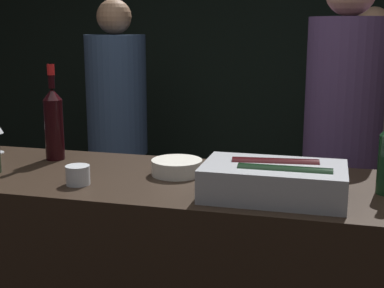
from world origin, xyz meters
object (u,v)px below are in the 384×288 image
object	(u,v)px
candle_votive	(78,175)
person_grey_polo	(366,130)
bowl_white	(177,167)
person_in_hoodie	(117,126)
ice_bin_with_bottles	(275,180)
red_wine_bottle_tall	(54,122)
person_blond_tee	(341,154)

from	to	relation	value
candle_votive	person_grey_polo	size ratio (longest dim) A/B	0.05
person_grey_polo	bowl_white	bearing A→B (deg)	90.95
bowl_white	candle_votive	world-z (taller)	candle_votive
bowl_white	person_in_hoodie	distance (m)	1.50
ice_bin_with_bottles	red_wine_bottle_tall	bearing A→B (deg)	163.18
person_blond_tee	person_grey_polo	xyz separation A→B (m)	(0.17, 1.13, -0.10)
bowl_white	person_blond_tee	xyz separation A→B (m)	(0.58, 0.59, -0.05)
bowl_white	person_grey_polo	xyz separation A→B (m)	(0.74, 1.72, -0.15)
bowl_white	person_blond_tee	world-z (taller)	person_blond_tee
bowl_white	person_grey_polo	bearing A→B (deg)	66.62
red_wine_bottle_tall	candle_votive	bearing A→B (deg)	-50.33
person_blond_tee	candle_votive	bearing A→B (deg)	123.59
person_in_hoodie	person_grey_polo	world-z (taller)	person_in_hoodie
red_wine_bottle_tall	person_blond_tee	size ratio (longest dim) A/B	0.21
ice_bin_with_bottles	bowl_white	xyz separation A→B (m)	(-0.37, 0.18, -0.03)
candle_votive	person_grey_polo	xyz separation A→B (m)	(1.03, 1.93, -0.15)
bowl_white	person_in_hoodie	bearing A→B (deg)	120.78
ice_bin_with_bottles	red_wine_bottle_tall	xyz separation A→B (m)	(-0.90, 0.27, 0.10)
bowl_white	red_wine_bottle_tall	world-z (taller)	red_wine_bottle_tall
candle_votive	person_in_hoodie	bearing A→B (deg)	107.80
red_wine_bottle_tall	person_grey_polo	distance (m)	2.09
bowl_white	person_blond_tee	distance (m)	0.82
bowl_white	red_wine_bottle_tall	bearing A→B (deg)	169.82
red_wine_bottle_tall	person_blond_tee	xyz separation A→B (m)	(1.11, 0.49, -0.18)
ice_bin_with_bottles	person_in_hoodie	bearing A→B (deg)	127.78
person_in_hoodie	person_grey_polo	xyz separation A→B (m)	(1.51, 0.44, -0.03)
ice_bin_with_bottles	person_grey_polo	distance (m)	1.94
bowl_white	person_grey_polo	world-z (taller)	person_grey_polo
person_in_hoodie	person_grey_polo	distance (m)	1.57
bowl_white	person_in_hoodie	xyz separation A→B (m)	(-0.76, 1.28, -0.12)
candle_votive	person_blond_tee	distance (m)	1.17
ice_bin_with_bottles	person_grey_polo	world-z (taller)	person_grey_polo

